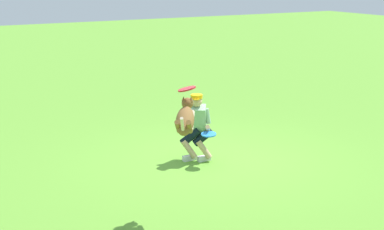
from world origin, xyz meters
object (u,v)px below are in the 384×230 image
(frisbee_flying, at_px, (187,89))
(frisbee_held, at_px, (209,134))
(person, at_px, (197,125))
(dog, at_px, (185,119))

(frisbee_flying, distance_m, frisbee_held, 2.59)
(person, height_order, frisbee_held, person)
(person, bearing_deg, frisbee_flying, 0.87)
(person, height_order, frisbee_flying, frisbee_flying)
(person, relative_size, frisbee_flying, 4.99)
(dog, bearing_deg, frisbee_flying, -0.46)
(person, height_order, dog, dog)
(dog, relative_size, frisbee_held, 3.05)
(person, distance_m, dog, 2.89)
(dog, distance_m, frisbee_held, 2.63)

